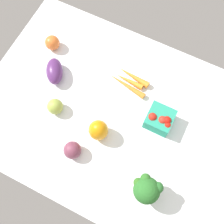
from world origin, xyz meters
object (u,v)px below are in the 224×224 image
(heirloom_tomato_orange, at_px, (52,43))
(bell_pepper_orange, at_px, (98,130))
(eggplant, at_px, (55,71))
(berry_basket, at_px, (160,119))
(carrot_bunch, at_px, (130,81))
(heirloom_tomato_green, at_px, (55,106))
(broccoli_head, at_px, (147,189))
(red_onion_center, at_px, (72,150))

(heirloom_tomato_orange, relative_size, bell_pepper_orange, 0.65)
(eggplant, distance_m, berry_basket, 0.46)
(carrot_bunch, distance_m, heirloom_tomato_green, 0.31)
(bell_pepper_orange, bearing_deg, berry_basket, 37.63)
(broccoli_head, height_order, carrot_bunch, broccoli_head)
(eggplant, height_order, heirloom_tomato_green, eggplant)
(berry_basket, relative_size, heirloom_tomato_green, 1.56)
(berry_basket, bearing_deg, bell_pepper_orange, -142.37)
(bell_pepper_orange, xyz_separation_m, carrot_bunch, (0.01, 0.25, -0.03))
(heirloom_tomato_green, bearing_deg, broccoli_head, -16.59)
(red_onion_center, bearing_deg, berry_basket, 46.27)
(eggplant, distance_m, broccoli_head, 0.57)
(bell_pepper_orange, distance_m, carrot_bunch, 0.25)
(eggplant, bearing_deg, berry_basket, 57.63)
(bell_pepper_orange, relative_size, broccoli_head, 0.73)
(berry_basket, xyz_separation_m, carrot_bunch, (-0.17, 0.11, -0.02))
(carrot_bunch, bearing_deg, eggplant, -159.60)
(eggplant, relative_size, broccoli_head, 0.89)
(heirloom_tomato_orange, bearing_deg, carrot_bunch, -1.00)
(broccoli_head, bearing_deg, eggplant, 153.27)
(eggplant, relative_size, heirloom_tomato_green, 1.86)
(eggplant, distance_m, heirloom_tomato_green, 0.15)
(broccoli_head, xyz_separation_m, carrot_bunch, (-0.23, 0.36, -0.07))
(eggplant, height_order, broccoli_head, broccoli_head)
(broccoli_head, relative_size, heirloom_tomato_green, 2.09)
(red_onion_center, height_order, eggplant, same)
(heirloom_tomato_orange, distance_m, carrot_bunch, 0.36)
(heirloom_tomato_orange, xyz_separation_m, berry_basket, (0.53, -0.11, 0.01))
(eggplant, bearing_deg, broccoli_head, 30.90)
(eggplant, bearing_deg, bell_pepper_orange, 30.07)
(red_onion_center, distance_m, carrot_bunch, 0.36)
(eggplant, xyz_separation_m, carrot_bunch, (0.28, 0.11, -0.02))
(carrot_bunch, xyz_separation_m, heirloom_tomato_green, (-0.21, -0.23, 0.02))
(heirloom_tomato_orange, height_order, carrot_bunch, heirloom_tomato_orange)
(bell_pepper_orange, bearing_deg, heirloom_tomato_orange, 143.94)
(berry_basket, distance_m, broccoli_head, 0.27)
(broccoli_head, bearing_deg, bell_pepper_orange, 154.23)
(red_onion_center, height_order, berry_basket, berry_basket)
(heirloom_tomato_orange, relative_size, eggplant, 0.54)
(carrot_bunch, bearing_deg, heirloom_tomato_green, -131.38)
(red_onion_center, xyz_separation_m, heirloom_tomato_green, (-0.14, 0.12, -0.00))
(eggplant, bearing_deg, red_onion_center, 9.33)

